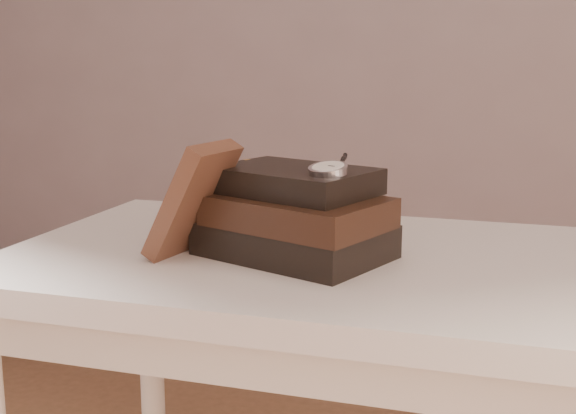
% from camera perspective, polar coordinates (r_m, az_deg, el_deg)
% --- Properties ---
extents(table, '(1.00, 0.60, 0.75)m').
position_cam_1_polar(table, '(1.18, 3.35, -7.88)').
color(table, silver).
rests_on(table, ground).
extents(book_stack, '(0.31, 0.27, 0.13)m').
position_cam_1_polar(book_stack, '(1.12, 0.55, -0.69)').
color(book_stack, black).
rests_on(book_stack, table).
extents(journal, '(0.13, 0.13, 0.18)m').
position_cam_1_polar(journal, '(1.11, -7.27, 0.53)').
color(journal, '#3E2118').
rests_on(journal, table).
extents(pocket_watch, '(0.07, 0.16, 0.02)m').
position_cam_1_polar(pocket_watch, '(1.05, 3.16, 2.97)').
color(pocket_watch, silver).
rests_on(pocket_watch, book_stack).
extents(eyeglasses, '(0.15, 0.16, 0.05)m').
position_cam_1_polar(eyeglasses, '(1.24, -0.43, 1.19)').
color(eyeglasses, silver).
rests_on(eyeglasses, book_stack).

